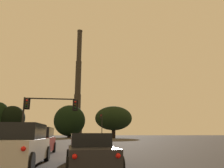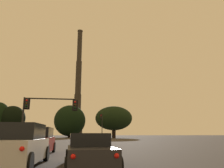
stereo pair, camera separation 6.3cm
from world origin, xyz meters
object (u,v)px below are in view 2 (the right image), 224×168
object	(u,v)px
sedan_center_lane_second	(89,151)
suv_left_lane_front	(37,141)
suv_left_lane_second	(19,145)
smokestack	(78,92)
traffic_light_far_right	(102,123)
traffic_light_overhead_left	(43,109)

from	to	relation	value
sedan_center_lane_second	suv_left_lane_front	bearing A→B (deg)	114.17
suv_left_lane_second	smokestack	world-z (taller)	smokestack
traffic_light_far_right	smokestack	size ratio (longest dim) A/B	0.11
traffic_light_overhead_left	traffic_light_far_right	world-z (taller)	traffic_light_far_right
sedan_center_lane_second	traffic_light_far_right	world-z (taller)	traffic_light_far_right
suv_left_lane_front	sedan_center_lane_second	size ratio (longest dim) A/B	1.03
suv_left_lane_second	traffic_light_overhead_left	world-z (taller)	traffic_light_overhead_left
suv_left_lane_second	traffic_light_far_right	size ratio (longest dim) A/B	0.78
suv_left_lane_second	traffic_light_overhead_left	xyz separation A→B (m)	(-1.19, 13.65, 3.14)
traffic_light_far_right	smokestack	distance (m)	66.58
sedan_center_lane_second	smokestack	size ratio (longest dim) A/B	0.08
suv_left_lane_front	traffic_light_far_right	world-z (taller)	traffic_light_far_right
traffic_light_overhead_left	sedan_center_lane_second	bearing A→B (deg)	-73.43
suv_left_lane_front	smokestack	xyz separation A→B (m)	(2.32, 101.57, 22.64)
suv_left_lane_front	suv_left_lane_second	world-z (taller)	same
traffic_light_far_right	smokestack	xyz separation A→B (m)	(-6.31, 63.39, 19.38)
smokestack	traffic_light_far_right	bearing A→B (deg)	-84.32
traffic_light_far_right	smokestack	world-z (taller)	smokestack
sedan_center_lane_second	traffic_light_far_right	bearing A→B (deg)	80.98
suv_left_lane_front	traffic_light_overhead_left	distance (m)	8.49
sedan_center_lane_second	traffic_light_overhead_left	xyz separation A→B (m)	(-4.29, 14.42, 3.37)
sedan_center_lane_second	traffic_light_far_right	size ratio (longest dim) A/B	0.75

